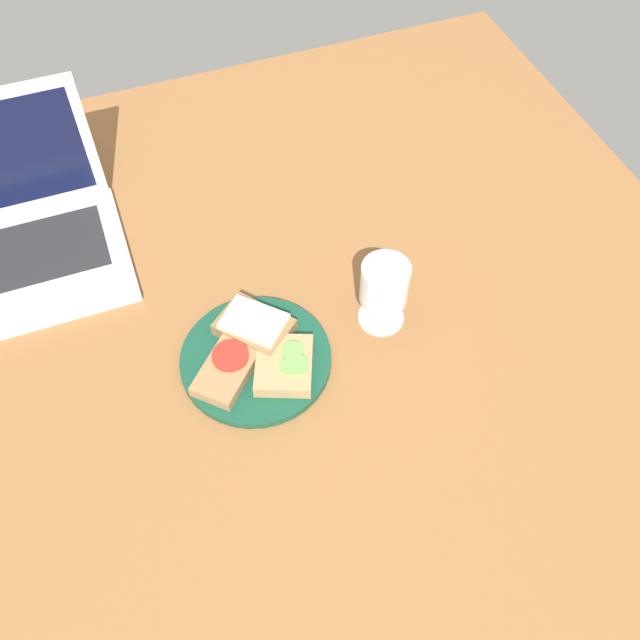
# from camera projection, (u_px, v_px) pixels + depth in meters

# --- Properties ---
(wooden_table) EXTENTS (1.40, 1.40, 0.03)m
(wooden_table) POSITION_uv_depth(u_px,v_px,m) (288.00, 357.00, 1.06)
(wooden_table) COLOR brown
(wooden_table) RESTS_ON ground
(plate) EXTENTS (0.22, 0.22, 0.01)m
(plate) POSITION_uv_depth(u_px,v_px,m) (256.00, 360.00, 1.03)
(plate) COLOR #144733
(plate) RESTS_ON wooden_table
(sandwich_with_cheese) EXTENTS (0.12, 0.13, 0.03)m
(sandwich_with_cheese) POSITION_uv_depth(u_px,v_px,m) (254.00, 326.00, 1.04)
(sandwich_with_cheese) COLOR brown
(sandwich_with_cheese) RESTS_ON plate
(sandwich_with_tomato) EXTENTS (0.12, 0.12, 0.02)m
(sandwich_with_tomato) POSITION_uv_depth(u_px,v_px,m) (228.00, 368.00, 1.00)
(sandwich_with_tomato) COLOR #937047
(sandwich_with_tomato) RESTS_ON plate
(sandwich_with_cucumber) EXTENTS (0.11, 0.12, 0.03)m
(sandwich_with_cucumber) POSITION_uv_depth(u_px,v_px,m) (285.00, 365.00, 1.00)
(sandwich_with_cucumber) COLOR #A88456
(sandwich_with_cucumber) RESTS_ON plate
(wine_glass) EXTENTS (0.07, 0.07, 0.12)m
(wine_glass) POSITION_uv_depth(u_px,v_px,m) (384.00, 287.00, 1.02)
(wine_glass) COLOR white
(wine_glass) RESTS_ON wooden_table
(laptop) EXTENTS (0.33, 0.30, 0.22)m
(laptop) POSITION_uv_depth(u_px,v_px,m) (10.00, 230.00, 1.13)
(laptop) COLOR silver
(laptop) RESTS_ON wooden_table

